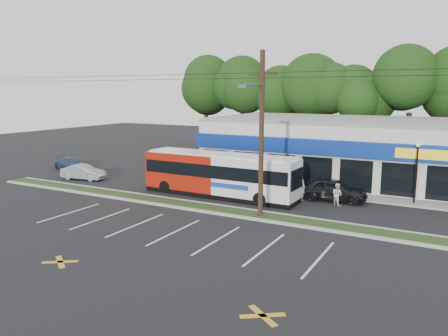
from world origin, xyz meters
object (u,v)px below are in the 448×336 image
metrobus (220,174)px  pedestrian_a (300,187)px  pedestrian_b (337,194)px  car_dark (333,190)px  car_blue (71,164)px  utility_pole (258,129)px  lamp_post (417,166)px  car_silver (83,172)px

metrobus → pedestrian_a: (5.64, 1.50, -0.72)m
metrobus → pedestrian_b: metrobus is taller
car_dark → car_blue: 25.88m
utility_pole → lamp_post: 11.67m
utility_pole → car_dark: size_ratio=10.69×
car_silver → car_dark: bearing=-92.2°
metrobus → car_blue: 18.37m
lamp_post → metrobus: 13.56m
car_dark → car_silver: bearing=93.6°
car_blue → pedestrian_b: pedestrian_b is taller
lamp_post → metrobus: bearing=-161.5°
utility_pole → car_silver: (-18.14, 3.20, -4.77)m
pedestrian_a → pedestrian_b: 2.63m
car_dark → pedestrian_b: car_dark is taller
lamp_post → metrobus: size_ratio=0.36×
metrobus → lamp_post: bearing=19.3°
car_blue → pedestrian_a: bearing=-80.9°
metrobus → utility_pole: bearing=-36.7°
metrobus → pedestrian_b: (8.26, 1.51, -0.93)m
lamp_post → car_blue: size_ratio=1.02×
car_silver → pedestrian_a: pedestrian_a is taller
car_silver → metrobus: bearing=-98.8°
lamp_post → car_silver: (-26.31, -4.67, -2.02)m
utility_pole → car_dark: (3.04, 6.23, -4.62)m
car_dark → car_silver: size_ratio=1.19×
utility_pole → car_silver: utility_pole is taller
metrobus → car_dark: metrobus is taller
utility_pole → lamp_post: bearing=43.9°
metrobus → car_silver: size_ratio=3.03×
car_dark → car_silver: car_dark is taller
metrobus → pedestrian_b: bearing=11.2°
lamp_post → pedestrian_b: lamp_post is taller
car_silver → pedestrian_a: 19.21m
car_dark → car_silver: (-21.18, -3.03, -0.15)m
car_silver → car_blue: size_ratio=0.94×
car_blue → pedestrian_a: (23.81, -0.97, 0.37)m
car_silver → pedestrian_b: (21.74, 1.88, 0.12)m
lamp_post → pedestrian_a: 7.90m
lamp_post → car_dark: lamp_post is taller
pedestrian_b → lamp_post: bearing=-122.0°
lamp_post → pedestrian_b: size_ratio=2.78×
utility_pole → pedestrian_b: utility_pole is taller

